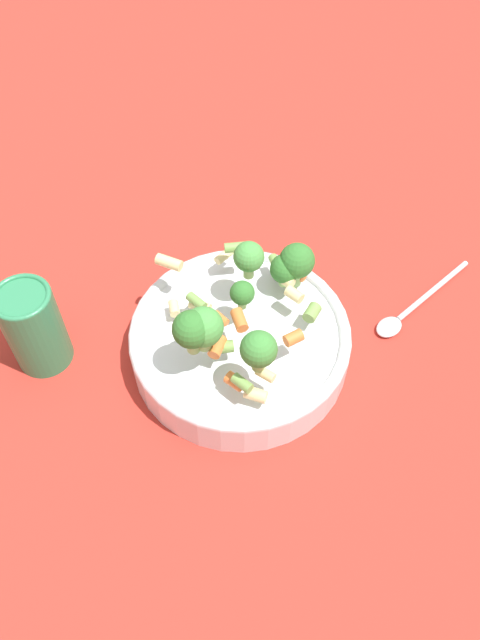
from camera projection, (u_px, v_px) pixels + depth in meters
name	position (u px, v px, depth m)	size (l,w,h in m)	color
ground_plane	(240.00, 354.00, 0.74)	(3.00, 3.00, 0.00)	#B72D23
bowl	(240.00, 341.00, 0.71)	(0.25, 0.25, 0.05)	silver
pasta_salad	(246.00, 302.00, 0.66)	(0.19, 0.21, 0.09)	#8CB766
cup	(34.00, 327.00, 0.69)	(0.06, 0.06, 0.11)	#2D7F51
spoon	(408.00, 311.00, 0.77)	(0.17, 0.07, 0.01)	silver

